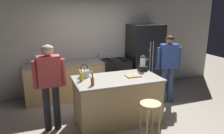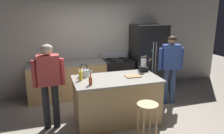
{
  "view_description": "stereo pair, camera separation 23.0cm",
  "coord_description": "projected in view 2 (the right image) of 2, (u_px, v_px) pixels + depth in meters",
  "views": [
    {
      "loc": [
        -1.5,
        -3.82,
        2.25
      ],
      "look_at": [
        0.0,
        0.3,
        1.08
      ],
      "focal_mm": 34.8,
      "sensor_mm": 36.0,
      "label": 1
    },
    {
      "loc": [
        -1.28,
        -3.89,
        2.25
      ],
      "look_at": [
        0.0,
        0.3,
        1.08
      ],
      "focal_mm": 34.8,
      "sensor_mm": 36.0,
      "label": 2
    }
  ],
  "objects": [
    {
      "name": "person_by_island_left",
      "position": [
        49.0,
        79.0,
        4.03
      ],
      "size": [
        0.59,
        0.23,
        1.65
      ],
      "color": "#26262B",
      "rests_on": "ground_plane"
    },
    {
      "name": "refrigerator",
      "position": [
        148.0,
        58.0,
        6.09
      ],
      "size": [
        0.9,
        0.73,
        1.86
      ],
      "color": "black",
      "rests_on": "ground_plane"
    },
    {
      "name": "kitchen_island",
      "position": [
        116.0,
        100.0,
        4.42
      ],
      "size": [
        1.71,
        0.93,
        0.93
      ],
      "color": "tan",
      "rests_on": "ground_plane"
    },
    {
      "name": "back_wall",
      "position": [
        95.0,
        43.0,
        5.99
      ],
      "size": [
        8.0,
        0.1,
        2.7
      ],
      "primitive_type": "cube",
      "color": "#BCB7AD",
      "rests_on": "ground_plane"
    },
    {
      "name": "chef_knife",
      "position": [
        134.0,
        75.0,
        4.39
      ],
      "size": [
        0.22,
        0.04,
        0.01
      ],
      "primitive_type": "cube",
      "rotation": [
        0.0,
        0.0,
        0.06
      ],
      "color": "#B7BABF",
      "rests_on": "cutting_board"
    },
    {
      "name": "bar_stool",
      "position": [
        147.0,
        113.0,
        3.69
      ],
      "size": [
        0.36,
        0.36,
        0.71
      ],
      "color": "tan",
      "rests_on": "ground_plane"
    },
    {
      "name": "bottle_cooking_sauce",
      "position": [
        91.0,
        81.0,
        3.89
      ],
      "size": [
        0.06,
        0.06,
        0.22
      ],
      "color": "#B24C26",
      "rests_on": "kitchen_island"
    },
    {
      "name": "ground_plane",
      "position": [
        116.0,
        121.0,
        4.54
      ],
      "size": [
        14.0,
        14.0,
        0.0
      ],
      "primitive_type": "plane",
      "color": "#9E9384"
    },
    {
      "name": "back_counter_run",
      "position": [
        69.0,
        80.0,
        5.63
      ],
      "size": [
        2.0,
        0.64,
        0.93
      ],
      "color": "tan",
      "rests_on": "ground_plane"
    },
    {
      "name": "stove_range",
      "position": [
        117.0,
        76.0,
        5.97
      ],
      "size": [
        0.76,
        0.65,
        1.11
      ],
      "color": "black",
      "rests_on": "ground_plane"
    },
    {
      "name": "blender_appliance",
      "position": [
        143.0,
        65.0,
        4.74
      ],
      "size": [
        0.17,
        0.17,
        0.33
      ],
      "color": "black",
      "rests_on": "kitchen_island"
    },
    {
      "name": "tea_kettle",
      "position": [
        84.0,
        73.0,
        4.38
      ],
      "size": [
        0.28,
        0.2,
        0.27
      ],
      "color": "#B7BABF",
      "rests_on": "kitchen_island"
    },
    {
      "name": "person_by_sink_right",
      "position": [
        171.0,
        64.0,
        5.15
      ],
      "size": [
        0.6,
        0.3,
        1.66
      ],
      "color": "#384C7A",
      "rests_on": "ground_plane"
    },
    {
      "name": "cutting_board",
      "position": [
        133.0,
        76.0,
        4.39
      ],
      "size": [
        0.3,
        0.2,
        0.02
      ],
      "primitive_type": "cube",
      "color": "#B7844C",
      "rests_on": "kitchen_island"
    },
    {
      "name": "bottle_soda",
      "position": [
        81.0,
        75.0,
        4.15
      ],
      "size": [
        0.07,
        0.07,
        0.26
      ],
      "color": "yellow",
      "rests_on": "kitchen_island"
    }
  ]
}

